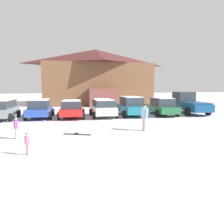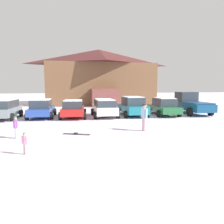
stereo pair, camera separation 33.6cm
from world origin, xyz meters
The scene contains 13 objects.
ground centered at (0.00, 0.00, 0.00)m, with size 160.00×160.00×0.00m, color silver.
ski_lodge centered at (3.10, 27.39, 4.27)m, with size 16.46×11.83×8.45m.
parked_grey_wagon centered at (-6.75, 12.11, 0.89)m, with size 2.24×4.26×1.65m.
parked_blue_hatchback centered at (-3.83, 12.48, 0.82)m, with size 2.28×4.49×1.62m.
parked_red_sedan centered at (-1.10, 11.95, 0.79)m, with size 2.43×4.21×1.55m.
parked_white_suv centered at (1.66, 11.94, 0.87)m, with size 2.17×4.18×1.59m.
parked_teal_hatchback centered at (4.35, 12.29, 0.89)m, with size 2.24×4.71×1.79m.
parked_green_coupe centered at (7.40, 12.16, 0.84)m, with size 2.34×4.88×1.66m.
pickup_truck centered at (10.54, 12.83, 0.99)m, with size 2.50×5.64×2.15m.
skier_adult_in_blue_parka centered at (3.14, 5.34, 0.94)m, with size 0.31×0.61×1.67m.
skier_child_in_purple_jacket centered at (-4.13, 4.68, 0.66)m, with size 0.18×0.43×1.16m.
skier_child_in_pink_snowsuit centered at (-3.10, 1.72, 0.50)m, with size 0.26×0.24×0.89m.
pair_of_skis centered at (-1.00, 5.08, 0.02)m, with size 1.61×0.86×0.08m.
Camera 2 is at (-1.19, -7.33, 2.74)m, focal length 35.00 mm.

